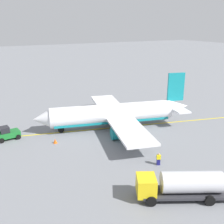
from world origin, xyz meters
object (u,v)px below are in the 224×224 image
at_px(pushback_tug, 7,133).
at_px(safety_cone_nose, 55,141).
at_px(airplane, 115,114).
at_px(refueling_worker, 159,159).
at_px(fuel_tanker, 182,184).

distance_m(pushback_tug, safety_cone_nose, 8.21).
bearing_deg(airplane, pushback_tug, -12.24).
bearing_deg(safety_cone_nose, pushback_tug, -39.88).
height_order(airplane, pushback_tug, airplane).
relative_size(airplane, pushback_tug, 7.49).
distance_m(refueling_worker, safety_cone_nose, 16.65).
xyz_separation_m(fuel_tanker, safety_cone_nose, (7.39, -20.44, -1.36)).
height_order(refueling_worker, safety_cone_nose, refueling_worker).
height_order(fuel_tanker, safety_cone_nose, fuel_tanker).
distance_m(fuel_tanker, refueling_worker, 7.53).
bearing_deg(safety_cone_nose, fuel_tanker, 109.87).
xyz_separation_m(airplane, fuel_tanker, (4.17, 21.82, -0.84)).
relative_size(airplane, fuel_tanker, 2.87).
bearing_deg(refueling_worker, safety_cone_nose, -53.57).
xyz_separation_m(pushback_tug, safety_cone_nose, (-6.28, 5.25, -0.65)).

